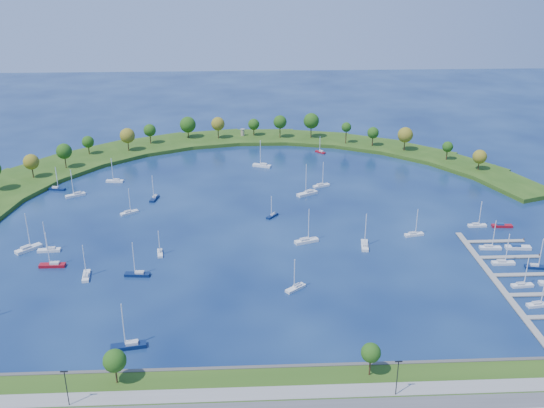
{
  "coord_description": "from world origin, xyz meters",
  "views": [
    {
      "loc": [
        -6.46,
        -234.51,
        102.77
      ],
      "look_at": [
        5.0,
        5.0,
        4.0
      ],
      "focal_mm": 40.06,
      "sensor_mm": 36.0,
      "label": 1
    }
  ],
  "objects_px": {
    "moored_boat_13": "(86,275)",
    "moored_boat_21": "(307,193)",
    "moored_boat_10": "(129,212)",
    "docked_boat_9": "(518,247)",
    "moored_boat_7": "(296,287)",
    "docked_boat_6": "(503,262)",
    "moored_boat_0": "(160,252)",
    "moored_boat_1": "(154,198)",
    "dock_system": "(520,284)",
    "moored_boat_16": "(272,215)",
    "moored_boat_4": "(321,185)",
    "docked_boat_11": "(502,226)",
    "moored_boat_9": "(137,273)",
    "moored_boat_18": "(115,180)",
    "harbor_tower": "(243,132)",
    "moored_boat_11": "(365,245)",
    "moored_boat_6": "(75,194)",
    "docked_boat_10": "(477,225)",
    "moored_boat_14": "(129,345)",
    "moored_boat_3": "(49,249)",
    "docked_boat_7": "(536,266)",
    "moored_boat_8": "(306,240)",
    "docked_boat_2": "(539,304)",
    "moored_boat_12": "(262,165)",
    "moored_boat_2": "(52,264)",
    "moored_boat_19": "(28,248)",
    "docked_boat_4": "(522,284)",
    "docked_boat_8": "(490,247)",
    "moored_boat_20": "(320,151)",
    "moored_boat_15": "(414,234)"
  },
  "relations": [
    {
      "from": "moored_boat_13",
      "to": "moored_boat_21",
      "type": "bearing_deg",
      "value": -56.85
    },
    {
      "from": "moored_boat_10",
      "to": "docked_boat_9",
      "type": "xyz_separation_m",
      "value": [
        152.17,
        -40.88,
        -0.19
      ]
    },
    {
      "from": "moored_boat_21",
      "to": "moored_boat_7",
      "type": "bearing_deg",
      "value": 51.14
    },
    {
      "from": "moored_boat_10",
      "to": "docked_boat_6",
      "type": "relative_size",
      "value": 0.95
    },
    {
      "from": "moored_boat_0",
      "to": "moored_boat_1",
      "type": "xyz_separation_m",
      "value": [
        -9.19,
        54.79,
        0.05
      ]
    },
    {
      "from": "dock_system",
      "to": "moored_boat_16",
      "type": "relative_size",
      "value": 8.57
    },
    {
      "from": "moored_boat_4",
      "to": "moored_boat_21",
      "type": "relative_size",
      "value": 0.81
    },
    {
      "from": "dock_system",
      "to": "docked_boat_11",
      "type": "relative_size",
      "value": 9.84
    },
    {
      "from": "moored_boat_9",
      "to": "moored_boat_18",
      "type": "distance_m",
      "value": 98.14
    },
    {
      "from": "harbor_tower",
      "to": "moored_boat_11",
      "type": "relative_size",
      "value": 0.31
    },
    {
      "from": "moored_boat_6",
      "to": "moored_boat_10",
      "type": "xyz_separation_m",
      "value": [
        28.09,
        -21.68,
        -0.05
      ]
    },
    {
      "from": "moored_boat_4",
      "to": "moored_boat_18",
      "type": "xyz_separation_m",
      "value": [
        -99.89,
        11.18,
        -0.0
      ]
    },
    {
      "from": "docked_boat_10",
      "to": "docked_boat_9",
      "type": "bearing_deg",
      "value": -70.95
    },
    {
      "from": "moored_boat_14",
      "to": "docked_boat_9",
      "type": "distance_m",
      "value": 146.96
    },
    {
      "from": "moored_boat_10",
      "to": "moored_boat_11",
      "type": "distance_m",
      "value": 101.6
    },
    {
      "from": "moored_boat_21",
      "to": "moored_boat_9",
      "type": "bearing_deg",
      "value": 17.39
    },
    {
      "from": "docked_boat_10",
      "to": "docked_boat_6",
      "type": "bearing_deg",
      "value": -96.47
    },
    {
      "from": "moored_boat_3",
      "to": "docked_boat_7",
      "type": "bearing_deg",
      "value": 168.92
    },
    {
      "from": "moored_boat_8",
      "to": "docked_boat_2",
      "type": "relative_size",
      "value": 1.22
    },
    {
      "from": "docked_boat_7",
      "to": "moored_boat_16",
      "type": "bearing_deg",
      "value": 161.08
    },
    {
      "from": "moored_boat_12",
      "to": "moored_boat_2",
      "type": "bearing_deg",
      "value": 75.72
    },
    {
      "from": "moored_boat_16",
      "to": "moored_boat_19",
      "type": "height_order",
      "value": "moored_boat_19"
    },
    {
      "from": "docked_boat_4",
      "to": "moored_boat_7",
      "type": "bearing_deg",
      "value": 173.78
    },
    {
      "from": "dock_system",
      "to": "moored_boat_14",
      "type": "relative_size",
      "value": 5.67
    },
    {
      "from": "docked_boat_11",
      "to": "docked_boat_7",
      "type": "bearing_deg",
      "value": -89.1
    },
    {
      "from": "moored_boat_12",
      "to": "docked_boat_11",
      "type": "height_order",
      "value": "moored_boat_12"
    },
    {
      "from": "moored_boat_3",
      "to": "moored_boat_6",
      "type": "relative_size",
      "value": 0.93
    },
    {
      "from": "moored_boat_0",
      "to": "moored_boat_11",
      "type": "relative_size",
      "value": 0.73
    },
    {
      "from": "moored_boat_11",
      "to": "moored_boat_7",
      "type": "bearing_deg",
      "value": 144.8
    },
    {
      "from": "moored_boat_7",
      "to": "moored_boat_8",
      "type": "bearing_deg",
      "value": -141.15
    },
    {
      "from": "moored_boat_12",
      "to": "moored_boat_21",
      "type": "height_order",
      "value": "moored_boat_21"
    },
    {
      "from": "dock_system",
      "to": "moored_boat_9",
      "type": "distance_m",
      "value": 130.02
    },
    {
      "from": "harbor_tower",
      "to": "moored_boat_7",
      "type": "height_order",
      "value": "moored_boat_7"
    },
    {
      "from": "moored_boat_4",
      "to": "docked_boat_9",
      "type": "bearing_deg",
      "value": -71.23
    },
    {
      "from": "docked_boat_6",
      "to": "docked_boat_8",
      "type": "relative_size",
      "value": 1.02
    },
    {
      "from": "dock_system",
      "to": "moored_boat_4",
      "type": "bearing_deg",
      "value": 119.84
    },
    {
      "from": "moored_boat_3",
      "to": "moored_boat_20",
      "type": "relative_size",
      "value": 1.29
    },
    {
      "from": "moored_boat_3",
      "to": "moored_boat_14",
      "type": "relative_size",
      "value": 0.84
    },
    {
      "from": "moored_boat_7",
      "to": "docked_boat_10",
      "type": "height_order",
      "value": "moored_boat_7"
    },
    {
      "from": "moored_boat_1",
      "to": "moored_boat_16",
      "type": "bearing_deg",
      "value": 78.43
    },
    {
      "from": "docked_boat_7",
      "to": "moored_boat_21",
      "type": "bearing_deg",
      "value": 144.46
    },
    {
      "from": "harbor_tower",
      "to": "moored_boat_0",
      "type": "height_order",
      "value": "moored_boat_0"
    },
    {
      "from": "docked_boat_6",
      "to": "docked_boat_8",
      "type": "bearing_deg",
      "value": 90.62
    },
    {
      "from": "moored_boat_11",
      "to": "moored_boat_18",
      "type": "height_order",
      "value": "moored_boat_11"
    },
    {
      "from": "moored_boat_2",
      "to": "moored_boat_3",
      "type": "bearing_deg",
      "value": -68.61
    },
    {
      "from": "moored_boat_8",
      "to": "moored_boat_21",
      "type": "distance_m",
      "value": 50.29
    },
    {
      "from": "moored_boat_11",
      "to": "moored_boat_20",
      "type": "relative_size",
      "value": 1.42
    },
    {
      "from": "docked_boat_7",
      "to": "docked_boat_10",
      "type": "bearing_deg",
      "value": 112.5
    },
    {
      "from": "moored_boat_3",
      "to": "moored_boat_15",
      "type": "height_order",
      "value": "moored_boat_3"
    },
    {
      "from": "moored_boat_15",
      "to": "docked_boat_2",
      "type": "relative_size",
      "value": 0.99
    }
  ]
}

